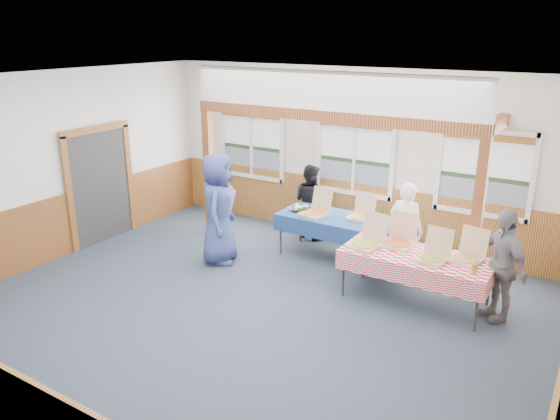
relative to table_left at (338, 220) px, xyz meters
The scene contains 27 objects.
floor 2.54m from the table_left, 94.68° to the right, with size 8.00×8.00×0.00m, color #282E41.
ceiling 3.49m from the table_left, 94.68° to the right, with size 8.00×8.00×0.00m, color white.
wall_back 1.41m from the table_left, 100.55° to the left, with size 8.00×8.00×0.00m, color silver.
wall_left 4.93m from the table_left, 149.93° to the right, with size 8.00×8.00×0.00m, color silver.
wainscot_back 1.07m from the table_left, 100.80° to the left, with size 7.98×0.05×1.10m, color brown.
wainscot_left 4.83m from the table_left, 149.78° to the right, with size 0.05×6.98×1.10m, color brown.
cased_opening 4.45m from the table_left, 159.79° to the right, with size 0.06×1.30×2.10m, color #2D2D2D.
window_left 2.87m from the table_left, 157.67° to the left, with size 1.56×0.10×1.46m.
window_mid 1.43m from the table_left, 100.98° to the left, with size 1.56×0.10×1.46m.
window_right 2.53m from the table_left, 26.04° to the left, with size 1.56×0.10×1.46m.
post_left 2.75m from the table_left, behind, with size 0.15×0.15×2.40m, color #552413.
post_right 2.36m from the table_left, ahead, with size 0.15×0.15×2.40m, color #552413.
cross_beam 1.80m from the table_left, 146.68° to the right, with size 5.15×0.18×0.18m, color #552413.
table_left is the anchor object (origin of this frame).
table_right 1.90m from the table_left, 27.67° to the right, with size 2.26×1.36×0.76m.
pizza_box_a 0.42m from the table_left, 164.67° to the right, with size 0.48×0.55×0.44m.
pizza_box_b 0.40m from the table_left, 24.81° to the left, with size 0.37×0.46×0.41m.
pizza_box_c 1.37m from the table_left, 46.08° to the right, with size 0.53×0.60×0.47m.
pizza_box_d 1.51m from the table_left, 27.36° to the right, with size 0.43×0.52×0.46m.
pizza_box_e 2.17m from the table_left, 26.38° to the right, with size 0.43×0.51×0.42m.
pizza_box_f 2.46m from the table_left, 17.57° to the right, with size 0.49×0.56×0.44m.
veggie_tray 0.75m from the table_left, behind, with size 0.39×0.39×0.09m.
drink_glass 2.78m from the table_left, 24.10° to the right, with size 0.07×0.07×0.15m, color #A97F1C.
woman_white 1.23m from the table_left, ahead, with size 0.57×0.38×1.57m, color white.
woman_black 1.14m from the table_left, 143.94° to the left, with size 0.70×0.54×1.43m, color black.
man_blue 2.05m from the table_left, 144.56° to the right, with size 0.93×0.61×1.91m, color navy.
person_grey 2.89m from the table_left, 14.12° to the right, with size 0.93×0.39×1.59m, color gray.
Camera 1 is at (4.04, -5.60, 3.81)m, focal length 35.00 mm.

